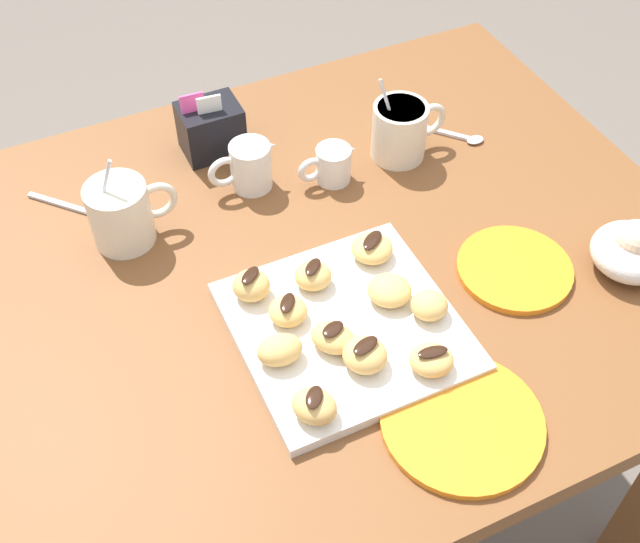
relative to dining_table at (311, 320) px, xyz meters
The scene contains 32 objects.
ground_plane 0.60m from the dining_table, ahead, with size 8.00×8.00×0.00m, color #665B51.
dining_table is the anchor object (origin of this frame).
pastry_plate_square 0.18m from the dining_table, 94.37° to the right, with size 0.27×0.27×0.02m, color silver.
coffee_mug_cream_left 0.31m from the dining_table, 144.97° to the left, with size 0.12×0.08×0.14m.
coffee_mug_cream_right 0.31m from the dining_table, 34.39° to the left, with size 0.12×0.08×0.13m.
cream_pitcher_white 0.24m from the dining_table, 95.16° to the left, with size 0.10×0.06×0.07m.
sugar_caddy 0.33m from the dining_table, 97.89° to the left, with size 0.09×0.07×0.11m.
ice_cream_bowl 0.45m from the dining_table, 26.37° to the right, with size 0.11×0.11×0.08m.
chocolate_sauce_pitcher 0.23m from the dining_table, 54.57° to the left, with size 0.09×0.05×0.06m.
saucer_orange_left 0.33m from the dining_table, 80.44° to the right, with size 0.19×0.19×0.01m, color orange.
saucer_orange_right 0.30m from the dining_table, 28.79° to the right, with size 0.15×0.15×0.01m, color orange.
loose_spoon_near_saucer 0.35m from the dining_table, 138.73° to the left, with size 0.12×0.12×0.01m.
loose_spoon_by_plate 0.37m from the dining_table, 27.36° to the left, with size 0.12×0.12×0.01m.
beignet_0 0.25m from the dining_table, 95.06° to the right, with size 0.05×0.05×0.03m, color #E5B260.
chocolate_drizzle_0 0.26m from the dining_table, 95.06° to the right, with size 0.04×0.02×0.01m, color black.
beignet_1 0.20m from the dining_table, 62.93° to the right, with size 0.06×0.05×0.03m, color #E5B260.
beignet_2 0.24m from the dining_table, 126.50° to the right, with size 0.05×0.04×0.03m, color #E5B260.
beignet_3 0.18m from the dining_table, 27.81° to the right, with size 0.05×0.06×0.03m, color #E5B260.
chocolate_drizzle_3 0.19m from the dining_table, 27.81° to the right, with size 0.04×0.02×0.01m, color black.
beignet_4 0.24m from the dining_table, 59.85° to the right, with size 0.05×0.05×0.03m, color #E5B260.
beignet_5 0.17m from the dining_table, 111.10° to the right, with size 0.05×0.05×0.03m, color #E5B260.
chocolate_drizzle_5 0.18m from the dining_table, 111.10° to the right, with size 0.03×0.02×0.01m, color black.
beignet_6 0.22m from the dining_table, 104.66° to the right, with size 0.04×0.05×0.03m, color #E5B260.
chocolate_drizzle_6 0.23m from the dining_table, 104.66° to the right, with size 0.03×0.02×0.01m, color black.
beignet_7 0.19m from the dining_table, 128.68° to the right, with size 0.05×0.05×0.03m, color #E5B260.
chocolate_drizzle_7 0.21m from the dining_table, 128.68° to the right, with size 0.03×0.02×0.01m, color black.
beignet_8 0.28m from the dining_table, 77.25° to the right, with size 0.05×0.05×0.03m, color #E5B260.
chocolate_drizzle_8 0.29m from the dining_table, 77.25° to the right, with size 0.04×0.02×0.01m, color black.
beignet_9 0.19m from the dining_table, 160.72° to the right, with size 0.05×0.05×0.04m, color #E5B260.
chocolate_drizzle_9 0.21m from the dining_table, 160.72° to the right, with size 0.03×0.02×0.01m, color black.
beignet_10 0.29m from the dining_table, 113.56° to the right, with size 0.04×0.05×0.03m, color #E5B260.
chocolate_drizzle_10 0.30m from the dining_table, 113.56° to the right, with size 0.03×0.02×0.01m, color black.
Camera 1 is at (-0.30, -0.67, 1.52)m, focal length 44.93 mm.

